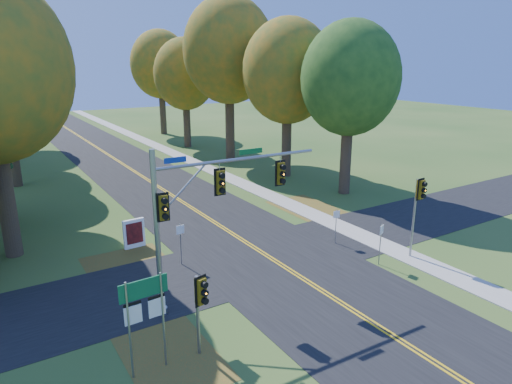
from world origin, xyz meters
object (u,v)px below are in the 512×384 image
traffic_mast (201,205)px  route_sign_cluster (145,306)px  info_kiosk (134,234)px  east_signal_pole (419,198)px

traffic_mast → route_sign_cluster: traffic_mast is taller
info_kiosk → east_signal_pole: bearing=-40.6°
east_signal_pole → route_sign_cluster: east_signal_pole is taller
east_signal_pole → info_kiosk: 15.07m
route_sign_cluster → east_signal_pole: bearing=2.7°
east_signal_pole → info_kiosk: size_ratio=2.63×
info_kiosk → traffic_mast: bearing=-88.2°
route_sign_cluster → traffic_mast: bearing=38.5°
traffic_mast → east_signal_pole: bearing=-7.0°
traffic_mast → info_kiosk: (-0.63, 7.36, -3.56)m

